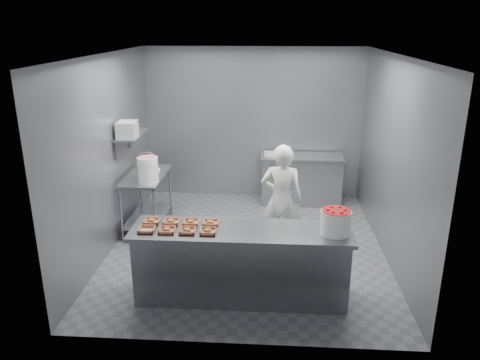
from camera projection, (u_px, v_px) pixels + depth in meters
name	position (u px, v px, depth m)	size (l,w,h in m)	color
floor	(247.00, 246.00, 7.04)	(4.50, 4.50, 0.00)	#4C4C51
ceiling	(248.00, 54.00, 6.14)	(4.50, 4.50, 0.00)	white
wall_back	(254.00, 124.00, 8.72)	(4.00, 0.04, 2.80)	slate
wall_left	(109.00, 154.00, 6.72)	(0.04, 4.50, 2.80)	slate
wall_right	(392.00, 160.00, 6.46)	(0.04, 4.50, 2.80)	slate
service_counter	(241.00, 263.00, 5.62)	(2.60, 0.70, 0.90)	slate
prep_table	(147.00, 193.00, 7.52)	(0.60, 1.20, 0.90)	slate
back_counter	(301.00, 179.00, 8.63)	(1.50, 0.60, 0.90)	slate
wall_shelf	(132.00, 135.00, 7.22)	(0.35, 0.90, 0.03)	slate
tray_0	(147.00, 230.00, 5.42)	(0.19, 0.18, 0.04)	tan
tray_1	(167.00, 230.00, 5.41)	(0.19, 0.18, 0.06)	tan
tray_2	(187.00, 230.00, 5.39)	(0.19, 0.18, 0.06)	tan
tray_3	(208.00, 231.00, 5.38)	(0.19, 0.18, 0.06)	tan
tray_4	(152.00, 221.00, 5.65)	(0.19, 0.18, 0.06)	tan
tray_5	(171.00, 221.00, 5.63)	(0.19, 0.18, 0.06)	tan
tray_6	(191.00, 222.00, 5.62)	(0.19, 0.18, 0.06)	tan
tray_7	(211.00, 223.00, 5.60)	(0.19, 0.18, 0.06)	tan
worker	(281.00, 200.00, 6.62)	(0.59, 0.39, 1.62)	silver
strawberry_tub	(336.00, 221.00, 5.32)	(0.35, 0.35, 0.29)	white
glaze_bucket	(148.00, 169.00, 7.02)	(0.33, 0.31, 0.48)	white
bucket_lid	(151.00, 171.00, 7.60)	(0.31, 0.31, 0.02)	white
rag	(147.00, 167.00, 7.82)	(0.14, 0.12, 0.02)	#CCB28C
appliance	(127.00, 129.00, 6.97)	(0.28, 0.32, 0.24)	gray
paper_stack	(273.00, 154.00, 8.51)	(0.30, 0.22, 0.06)	silver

